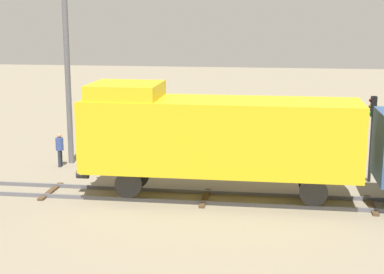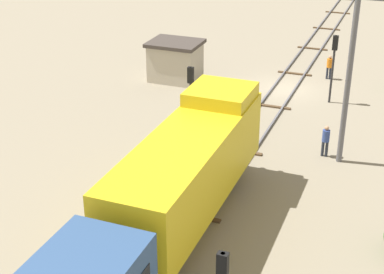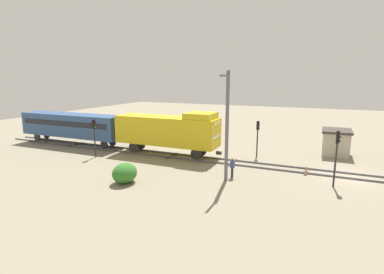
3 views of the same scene
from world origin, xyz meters
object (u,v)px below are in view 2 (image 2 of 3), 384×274
catenary_mast (350,75)px  locomotive (191,164)px  worker_near_track (329,65)px  worker_by_signal (326,139)px  traffic_signal_mid (191,87)px  traffic_signal_near (334,57)px  relay_hut (175,60)px

catenary_mast → locomotive: bearing=57.4°
worker_near_track → catenary_mast: size_ratio=0.20×
locomotive → worker_by_signal: size_ratio=6.82×
traffic_signal_mid → locomotive: bearing=111.4°
worker_near_track → worker_by_signal: size_ratio=1.00×
locomotive → catenary_mast: catenary_mast is taller
traffic_signal_near → worker_near_track: bearing=-79.7°
locomotive → traffic_signal_mid: bearing=-68.6°
traffic_signal_near → catenary_mast: catenary_mast is taller
traffic_signal_near → traffic_signal_mid: bearing=47.4°
traffic_signal_near → relay_hut: size_ratio=1.23×
traffic_signal_mid → worker_near_track: traffic_signal_mid is taller
worker_by_signal → traffic_signal_mid: bearing=157.6°
locomotive → traffic_signal_near: bearing=-101.4°
worker_near_track → traffic_signal_mid: bearing=109.5°
locomotive → traffic_signal_near: 16.18m
locomotive → relay_hut: locomotive is taller
locomotive → traffic_signal_near: size_ratio=2.69×
worker_near_track → relay_hut: size_ratio=0.49×
worker_near_track → catenary_mast: 13.12m
locomotive → worker_by_signal: (-4.20, -8.20, -1.78)m
traffic_signal_near → catenary_mast: 8.32m
locomotive → traffic_signal_mid: size_ratio=3.09×
traffic_signal_mid → worker_by_signal: bearing=176.4°
catenary_mast → worker_by_signal: bearing=-18.6°
relay_hut → worker_near_track: bearing=-157.9°
worker_near_track → catenary_mast: catenary_mast is taller
catenary_mast → worker_near_track: bearing=-77.8°
traffic_signal_mid → worker_by_signal: traffic_signal_mid is taller
traffic_signal_near → catenary_mast: (-1.86, 7.95, 1.60)m
locomotive → traffic_signal_mid: 9.32m
locomotive → catenary_mast: size_ratio=1.33×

